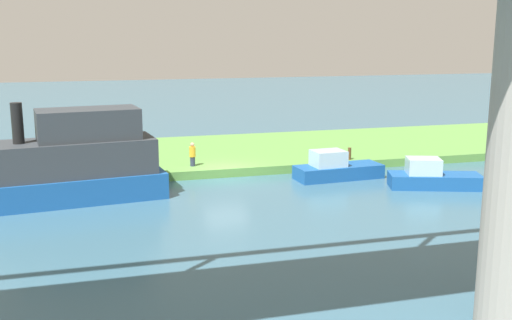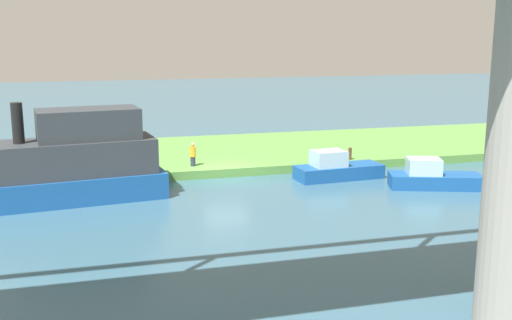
{
  "view_description": "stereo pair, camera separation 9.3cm",
  "coord_description": "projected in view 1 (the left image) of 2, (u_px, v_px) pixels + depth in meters",
  "views": [
    {
      "loc": [
        7.57,
        32.95,
        7.96
      ],
      "look_at": [
        -0.38,
        5.0,
        2.0
      ],
      "focal_mm": 42.77,
      "sensor_mm": 36.0,
      "label": 1
    },
    {
      "loc": [
        7.48,
        32.98,
        7.96
      ],
      "look_at": [
        -0.38,
        5.0,
        2.0
      ],
      "focal_mm": 42.77,
      "sensor_mm": 36.0,
      "label": 2
    }
  ],
  "objects": [
    {
      "name": "ground_plane",
      "position": [
        226.0,
        178.0,
        34.68
      ],
      "size": [
        160.0,
        160.0,
        0.0
      ],
      "primitive_type": "plane",
      "color": "#386075"
    },
    {
      "name": "mooring_post",
      "position": [
        349.0,
        154.0,
        37.2
      ],
      "size": [
        0.2,
        0.2,
        0.74
      ],
      "primitive_type": "cylinder",
      "color": "brown",
      "rests_on": "grassy_bank"
    },
    {
      "name": "grassy_bank",
      "position": [
        205.0,
        154.0,
        40.28
      ],
      "size": [
        80.0,
        12.0,
        0.5
      ],
      "primitive_type": "cube",
      "color": "#5B9342",
      "rests_on": "ground"
    },
    {
      "name": "motorboat_white",
      "position": [
        336.0,
        168.0,
        34.35
      ],
      "size": [
        5.07,
        2.09,
        1.65
      ],
      "color": "#195199",
      "rests_on": "ground"
    },
    {
      "name": "person_on_bank",
      "position": [
        193.0,
        154.0,
        35.28
      ],
      "size": [
        0.36,
        0.36,
        1.39
      ],
      "color": "#2D334C",
      "rests_on": "grassy_bank"
    },
    {
      "name": "pontoon_yellow",
      "position": [
        70.0,
        164.0,
        29.61
      ],
      "size": [
        9.91,
        4.32,
        4.91
      ],
      "color": "#195199",
      "rests_on": "ground"
    },
    {
      "name": "motorboat_red",
      "position": [
        432.0,
        177.0,
        32.35
      ],
      "size": [
        5.07,
        3.16,
        1.59
      ],
      "color": "#195199",
      "rests_on": "ground"
    }
  ]
}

